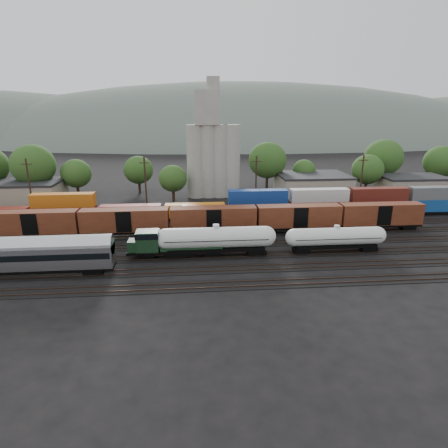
{
  "coord_description": "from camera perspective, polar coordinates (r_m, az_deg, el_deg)",
  "views": [
    {
      "loc": [
        -2.0,
        -58.41,
        21.76
      ],
      "look_at": [
        3.2,
        2.0,
        3.0
      ],
      "focal_mm": 30.0,
      "sensor_mm": 36.0,
      "label": 1
    }
  ],
  "objects": [
    {
      "name": "boxcar_string",
      "position": [
        68.92,
        -21.16,
        0.31
      ],
      "size": [
        122.8,
        2.9,
        4.2
      ],
      "color": "black",
      "rests_on": "ground"
    },
    {
      "name": "tank_car_a",
      "position": [
        56.76,
        -1.21,
        -2.27
      ],
      "size": [
        18.37,
        3.29,
        4.82
      ],
      "color": "silver",
      "rests_on": "ground"
    },
    {
      "name": "distant_hills",
      "position": [
        322.26,
        -0.27,
        9.64
      ],
      "size": [
        860.0,
        286.0,
        130.0
      ],
      "color": "#59665B",
      "rests_on": "ground"
    },
    {
      "name": "passenger_coach",
      "position": [
        56.61,
        -28.43,
        -3.99
      ],
      "size": [
        23.86,
        2.94,
        5.42
      ],
      "color": "silver",
      "rests_on": "ground"
    },
    {
      "name": "green_locomotive",
      "position": [
        56.91,
        -7.72,
        -2.9
      ],
      "size": [
        15.53,
        2.74,
        4.11
      ],
      "color": "black",
      "rests_on": "ground"
    },
    {
      "name": "tank_car_b",
      "position": [
        60.94,
        16.68,
        -1.97
      ],
      "size": [
        16.03,
        2.87,
        4.2
      ],
      "color": "silver",
      "rests_on": "ground"
    },
    {
      "name": "ground",
      "position": [
        62.37,
        -2.78,
        -3.25
      ],
      "size": [
        600.0,
        600.0,
        0.0
      ],
      "primitive_type": "plane",
      "color": "black"
    },
    {
      "name": "tracks",
      "position": [
        62.35,
        -2.78,
        -3.21
      ],
      "size": [
        180.0,
        33.2,
        0.2
      ],
      "color": "black",
      "rests_on": "ground"
    },
    {
      "name": "utility_poles",
      "position": [
        81.93,
        -3.45,
        6.22
      ],
      "size": [
        122.2,
        0.36,
        12.0
      ],
      "color": "black",
      "rests_on": "ground"
    },
    {
      "name": "container_wall",
      "position": [
        79.09,
        11.78,
        2.94
      ],
      "size": [
        186.84,
        2.6,
        5.8
      ],
      "color": "black",
      "rests_on": "ground"
    },
    {
      "name": "orange_locomotive",
      "position": [
        71.23,
        -1.74,
        1.32
      ],
      "size": [
        15.96,
        2.66,
        3.99
      ],
      "color": "black",
      "rests_on": "ground"
    },
    {
      "name": "tree_band",
      "position": [
        98.05,
        -5.58,
        8.84
      ],
      "size": [
        165.58,
        19.49,
        13.65
      ],
      "color": "black",
      "rests_on": "ground"
    },
    {
      "name": "industrial_sheds",
      "position": [
        96.0,
        0.33,
        5.65
      ],
      "size": [
        119.38,
        17.26,
        5.1
      ],
      "color": "#9E937F",
      "rests_on": "ground"
    },
    {
      "name": "grain_silo",
      "position": [
        95.14,
        -1.74,
        10.84
      ],
      "size": [
        13.4,
        5.0,
        29.0
      ],
      "color": "#A29F94",
      "rests_on": "ground"
    }
  ]
}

